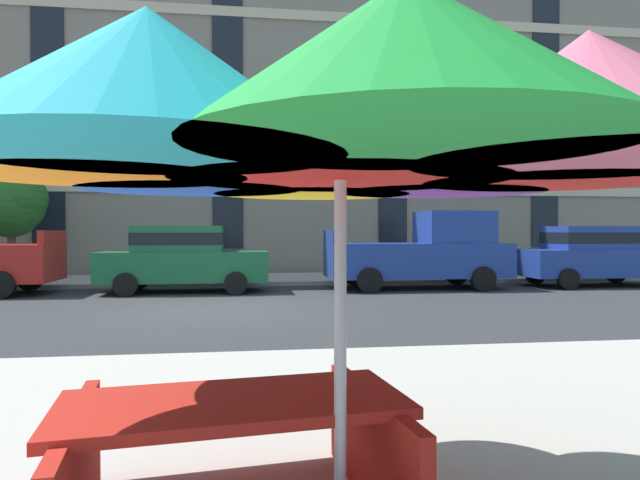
{
  "coord_description": "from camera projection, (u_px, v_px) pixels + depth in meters",
  "views": [
    {
      "loc": [
        0.52,
        -11.63,
        1.66
      ],
      "look_at": [
        2.59,
        3.2,
        1.4
      ],
      "focal_mm": 31.32,
      "sensor_mm": 36.0,
      "label": 1
    }
  ],
  "objects": [
    {
      "name": "apartment_building",
      "position": [
        231.0,
        61.0,
        26.15
      ],
      "size": [
        43.28,
        12.08,
        19.2
      ],
      "color": "gray",
      "rests_on": "ground"
    },
    {
      "name": "pickup_blue",
      "position": [
        424.0,
        253.0,
        15.9
      ],
      "size": [
        5.1,
        2.12,
        2.2
      ],
      "color": "navy",
      "rests_on": "ground"
    },
    {
      "name": "sidewalk_far",
      "position": [
        226.0,
        279.0,
        18.2
      ],
      "size": [
        56.0,
        3.6,
        0.12
      ],
      "primitive_type": "cube",
      "color": "#9E998E",
      "rests_on": "ground"
    },
    {
      "name": "sedan_green",
      "position": [
        183.0,
        257.0,
        14.97
      ],
      "size": [
        4.4,
        1.98,
        1.78
      ],
      "color": "#195933",
      "rests_on": "ground"
    },
    {
      "name": "patio_umbrella",
      "position": [
        340.0,
        128.0,
        2.66
      ],
      "size": [
        3.47,
        3.47,
        2.46
      ],
      "color": "silver",
      "rests_on": "ground"
    },
    {
      "name": "street_tree_left",
      "position": [
        15.0,
        204.0,
        17.75
      ],
      "size": [
        2.1,
        1.91,
        3.54
      ],
      "color": "brown",
      "rests_on": "ground"
    },
    {
      "name": "picnic_table",
      "position": [
        234.0,
        452.0,
        2.94
      ],
      "size": [
        1.97,
        1.73,
        0.77
      ],
      "color": "red",
      "rests_on": "ground"
    },
    {
      "name": "sedan_blue",
      "position": [
        592.0,
        254.0,
        16.62
      ],
      "size": [
        4.4,
        1.98,
        1.78
      ],
      "color": "navy",
      "rests_on": "ground"
    },
    {
      "name": "ground_plane",
      "position": [
        217.0,
        311.0,
        11.47
      ],
      "size": [
        120.0,
        120.0,
        0.0
      ],
      "primitive_type": "plane",
      "color": "#2D3033"
    }
  ]
}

